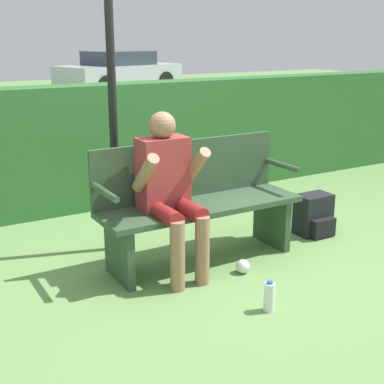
{
  "coord_description": "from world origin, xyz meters",
  "views": [
    {
      "loc": [
        -2.15,
        -3.52,
        1.8
      ],
      "look_at": [
        -0.15,
        -0.1,
        0.64
      ],
      "focal_mm": 50.0,
      "sensor_mm": 36.0,
      "label": 1
    }
  ],
  "objects": [
    {
      "name": "parked_car",
      "position": [
        5.02,
        13.57,
        0.65
      ],
      "size": [
        4.5,
        2.94,
        1.34
      ],
      "rotation": [
        0.0,
        0.0,
        0.29
      ],
      "color": "#B7BCC6",
      "rests_on": "ground"
    },
    {
      "name": "backpack",
      "position": [
        1.25,
        0.01,
        0.18
      ],
      "size": [
        0.33,
        0.29,
        0.38
      ],
      "color": "black",
      "rests_on": "ground"
    },
    {
      "name": "ground_plane",
      "position": [
        0.0,
        0.0,
        0.0
      ],
      "size": [
        40.0,
        40.0,
        0.0
      ],
      "primitive_type": "plane",
      "color": "#668E4C"
    },
    {
      "name": "water_bottle",
      "position": [
        -0.04,
        -0.96,
        0.1
      ],
      "size": [
        0.08,
        0.08,
        0.22
      ],
      "color": "white",
      "rests_on": "ground"
    },
    {
      "name": "hedge_back",
      "position": [
        0.0,
        1.91,
        0.66
      ],
      "size": [
        12.0,
        0.41,
        1.32
      ],
      "color": "#2D662D",
      "rests_on": "ground"
    },
    {
      "name": "person_seated",
      "position": [
        -0.32,
        -0.05,
        0.71
      ],
      "size": [
        0.52,
        0.58,
        1.26
      ],
      "color": "#993333",
      "rests_on": "ground"
    },
    {
      "name": "park_bench",
      "position": [
        0.0,
        0.07,
        0.5
      ],
      "size": [
        1.7,
        0.51,
        0.98
      ],
      "color": "#334C33",
      "rests_on": "ground"
    },
    {
      "name": "signpost",
      "position": [
        -0.49,
        0.6,
        1.39
      ],
      "size": [
        0.35,
        0.09,
        2.48
      ],
      "color": "black",
      "rests_on": "ground"
    },
    {
      "name": "litter_crumple",
      "position": [
        0.16,
        -0.37,
        0.06
      ],
      "size": [
        0.11,
        0.11,
        0.11
      ],
      "color": "silver",
      "rests_on": "ground"
    }
  ]
}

